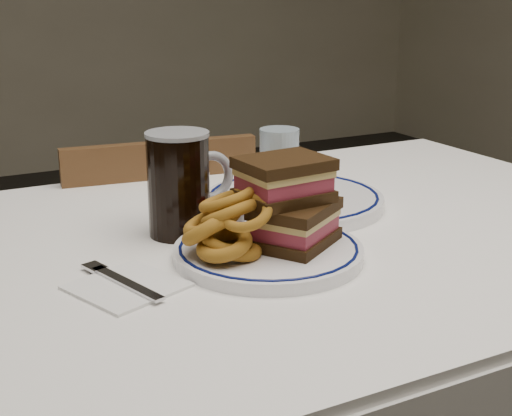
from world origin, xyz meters
name	(u,v)px	position (x,y,z in m)	size (l,w,h in m)	color
dining_table	(286,293)	(0.00, 0.00, 0.64)	(1.27, 0.87, 0.75)	white
chair_far	(156,299)	(-0.05, 0.48, 0.45)	(0.42, 0.42, 0.82)	#4B2D18
main_plate	(268,251)	(-0.08, -0.09, 0.76)	(0.26, 0.26, 0.02)	white
reuben_sandwich	(289,202)	(-0.05, -0.09, 0.83)	(0.15, 0.14, 0.12)	black
onion_rings_main	(225,226)	(-0.15, -0.09, 0.81)	(0.12, 0.12, 0.10)	brown
ketchup_ramekin	(226,215)	(-0.10, 0.01, 0.79)	(0.06, 0.06, 0.03)	white
beer_mug	(181,183)	(-0.15, 0.06, 0.83)	(0.14, 0.09, 0.16)	black
water_glass	(279,160)	(0.10, 0.20, 0.81)	(0.07, 0.07, 0.11)	#97B0C3
far_plate	(293,200)	(0.07, 0.10, 0.76)	(0.30, 0.30, 0.02)	white
onion_rings_far	(285,183)	(0.06, 0.11, 0.79)	(0.12, 0.14, 0.08)	brown
napkin_fork	(126,285)	(-0.28, -0.09, 0.75)	(0.15, 0.17, 0.01)	white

